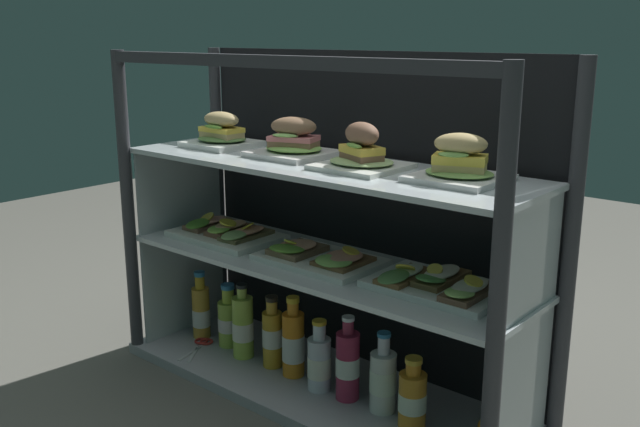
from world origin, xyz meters
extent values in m
cube|color=#58564F|center=(0.00, 0.00, -0.01)|extent=(6.00, 6.00, 0.02)
cube|color=#A1A1AA|center=(0.00, 0.00, 0.02)|extent=(1.27, 0.41, 0.03)
cylinder|color=#333338|center=(-0.62, -0.19, 0.48)|extent=(0.04, 0.04, 0.96)
cylinder|color=#333338|center=(0.62, -0.19, 0.48)|extent=(0.04, 0.04, 0.96)
cylinder|color=#333338|center=(-0.62, 0.19, 0.48)|extent=(0.04, 0.04, 0.96)
cylinder|color=#333338|center=(0.62, 0.19, 0.48)|extent=(0.04, 0.04, 0.96)
cube|color=#333338|center=(0.00, -0.19, 0.94)|extent=(1.24, 0.03, 0.03)
cube|color=black|center=(0.00, 0.20, 0.50)|extent=(1.20, 0.01, 0.93)
cube|color=silver|center=(-0.60, 0.00, 0.21)|extent=(0.01, 0.33, 0.35)
cube|color=silver|center=(0.60, 0.00, 0.21)|extent=(0.01, 0.33, 0.35)
cube|color=silver|center=(0.00, 0.00, 0.39)|extent=(1.22, 0.35, 0.01)
cube|color=silver|center=(-0.60, 0.00, 0.52)|extent=(0.01, 0.33, 0.26)
cube|color=silver|center=(0.60, 0.00, 0.52)|extent=(0.01, 0.33, 0.26)
cube|color=silver|center=(0.00, 0.00, 0.66)|extent=(1.22, 0.35, 0.01)
cube|color=white|center=(-0.41, 0.02, 0.68)|extent=(0.19, 0.19, 0.02)
ellipsoid|color=#588142|center=(-0.41, 0.02, 0.69)|extent=(0.16, 0.13, 0.02)
cube|color=tan|center=(-0.41, 0.02, 0.71)|extent=(0.13, 0.08, 0.02)
cube|color=yellow|center=(-0.41, 0.02, 0.72)|extent=(0.13, 0.08, 0.01)
ellipsoid|color=#679E38|center=(-0.41, -0.01, 0.73)|extent=(0.08, 0.03, 0.02)
ellipsoid|color=tan|center=(-0.41, 0.02, 0.75)|extent=(0.14, 0.08, 0.05)
cube|color=white|center=(-0.13, 0.03, 0.68)|extent=(0.21, 0.21, 0.02)
ellipsoid|color=#84BE53|center=(-0.13, 0.03, 0.69)|extent=(0.17, 0.14, 0.02)
cube|color=#946C4C|center=(-0.13, 0.03, 0.70)|extent=(0.15, 0.11, 0.02)
cube|color=#DF7677|center=(-0.13, 0.03, 0.72)|extent=(0.15, 0.12, 0.01)
ellipsoid|color=#92C966|center=(-0.13, 0.00, 0.73)|extent=(0.08, 0.05, 0.02)
ellipsoid|color=brown|center=(-0.13, 0.03, 0.75)|extent=(0.15, 0.12, 0.05)
cube|color=white|center=(0.13, 0.01, 0.68)|extent=(0.21, 0.21, 0.01)
ellipsoid|color=#9CBB73|center=(0.13, 0.01, 0.69)|extent=(0.17, 0.15, 0.01)
cube|color=#8D6148|center=(0.13, 0.01, 0.70)|extent=(0.13, 0.11, 0.02)
cube|color=yellow|center=(0.13, 0.01, 0.72)|extent=(0.13, 0.11, 0.02)
ellipsoid|color=#7DB548|center=(0.13, -0.03, 0.73)|extent=(0.07, 0.05, 0.02)
ellipsoid|color=brown|center=(0.13, 0.01, 0.76)|extent=(0.13, 0.11, 0.06)
cube|color=white|center=(0.40, 0.03, 0.68)|extent=(0.20, 0.20, 0.01)
ellipsoid|color=#729F4D|center=(0.40, 0.03, 0.69)|extent=(0.16, 0.14, 0.01)
cube|color=#DDBB75|center=(0.40, 0.03, 0.70)|extent=(0.14, 0.11, 0.02)
cube|color=yellow|center=(0.40, 0.03, 0.72)|extent=(0.14, 0.11, 0.02)
ellipsoid|color=#7CAF51|center=(0.40, 0.00, 0.74)|extent=(0.08, 0.05, 0.02)
ellipsoid|color=tan|center=(0.40, 0.03, 0.76)|extent=(0.14, 0.11, 0.05)
cube|color=white|center=(-0.37, -0.01, 0.40)|extent=(0.33, 0.22, 0.02)
cube|color=brown|center=(-0.46, 0.01, 0.42)|extent=(0.08, 0.16, 0.01)
ellipsoid|color=#54912E|center=(-0.46, -0.04, 0.43)|extent=(0.07, 0.08, 0.03)
ellipsoid|color=#EFA38F|center=(-0.46, 0.01, 0.43)|extent=(0.06, 0.13, 0.01)
cylinder|color=yellow|center=(-0.47, 0.00, 0.44)|extent=(0.06, 0.06, 0.03)
cube|color=brown|center=(-0.36, 0.00, 0.42)|extent=(0.08, 0.15, 0.02)
ellipsoid|color=#8FC64C|center=(-0.36, -0.04, 0.43)|extent=(0.08, 0.08, 0.02)
ellipsoid|color=#E0A882|center=(-0.36, 0.00, 0.44)|extent=(0.06, 0.12, 0.02)
cylinder|color=yellow|center=(-0.35, -0.02, 0.45)|extent=(0.07, 0.07, 0.02)
cube|color=brown|center=(-0.29, 0.00, 0.42)|extent=(0.08, 0.17, 0.01)
ellipsoid|color=#94BB6D|center=(-0.29, -0.05, 0.43)|extent=(0.07, 0.09, 0.02)
ellipsoid|color=#F4A280|center=(-0.29, 0.00, 0.43)|extent=(0.06, 0.13, 0.02)
cylinder|color=yellow|center=(-0.30, 0.01, 0.44)|extent=(0.06, 0.06, 0.03)
cube|color=white|center=(0.00, 0.00, 0.40)|extent=(0.33, 0.22, 0.02)
cube|color=brown|center=(-0.07, -0.01, 0.42)|extent=(0.11, 0.15, 0.02)
ellipsoid|color=#639A34|center=(-0.07, -0.05, 0.43)|extent=(0.12, 0.10, 0.02)
ellipsoid|color=#EFA886|center=(-0.07, -0.01, 0.43)|extent=(0.10, 0.12, 0.01)
cylinder|color=yellow|center=(-0.09, -0.03, 0.44)|extent=(0.04, 0.04, 0.02)
cube|color=brown|center=(0.08, 0.00, 0.41)|extent=(0.11, 0.15, 0.01)
ellipsoid|color=#93C95D|center=(0.08, -0.04, 0.43)|extent=(0.12, 0.10, 0.03)
ellipsoid|color=#E59479|center=(0.08, 0.00, 0.43)|extent=(0.10, 0.12, 0.02)
cylinder|color=yellow|center=(0.09, 0.02, 0.44)|extent=(0.06, 0.06, 0.02)
cube|color=white|center=(0.36, 0.02, 0.40)|extent=(0.33, 0.22, 0.02)
cube|color=brown|center=(0.28, 0.00, 0.42)|extent=(0.08, 0.17, 0.01)
ellipsoid|color=#568547|center=(0.28, -0.05, 0.43)|extent=(0.09, 0.10, 0.03)
ellipsoid|color=silver|center=(0.28, 0.00, 0.43)|extent=(0.06, 0.14, 0.02)
cylinder|color=yellow|center=(0.28, -0.01, 0.44)|extent=(0.06, 0.06, 0.03)
cube|color=brown|center=(0.36, 0.04, 0.42)|extent=(0.08, 0.17, 0.01)
ellipsoid|color=#579C4B|center=(0.36, -0.01, 0.43)|extent=(0.08, 0.09, 0.03)
ellipsoid|color=white|center=(0.36, 0.04, 0.43)|extent=(0.06, 0.13, 0.02)
cylinder|color=#EDD14A|center=(0.35, 0.02, 0.45)|extent=(0.05, 0.05, 0.02)
cube|color=brown|center=(0.46, 0.00, 0.42)|extent=(0.08, 0.17, 0.01)
ellipsoid|color=#A1D56A|center=(0.46, -0.05, 0.43)|extent=(0.09, 0.10, 0.02)
ellipsoid|color=silver|center=(0.46, 0.00, 0.43)|extent=(0.06, 0.14, 0.02)
cylinder|color=yellow|center=(0.47, 0.00, 0.45)|extent=(0.05, 0.05, 0.02)
cylinder|color=gold|center=(-0.50, -0.02, 0.12)|extent=(0.06, 0.06, 0.17)
cylinder|color=white|center=(-0.50, -0.02, 0.10)|extent=(0.06, 0.06, 0.06)
cylinder|color=gold|center=(-0.50, -0.02, 0.22)|extent=(0.03, 0.03, 0.04)
cylinder|color=teal|center=(-0.50, -0.02, 0.25)|extent=(0.04, 0.04, 0.01)
cylinder|color=#B2CA4C|center=(-0.38, 0.00, 0.11)|extent=(0.07, 0.07, 0.15)
cylinder|color=white|center=(-0.38, 0.00, 0.10)|extent=(0.07, 0.07, 0.04)
cylinder|color=#BED245|center=(-0.38, 0.00, 0.20)|extent=(0.04, 0.04, 0.05)
cylinder|color=teal|center=(-0.38, 0.00, 0.23)|extent=(0.04, 0.04, 0.01)
cylinder|color=#B4D14D|center=(-0.29, -0.03, 0.13)|extent=(0.06, 0.06, 0.19)
cylinder|color=white|center=(-0.29, -0.03, 0.12)|extent=(0.07, 0.07, 0.06)
cylinder|color=#B3C954|center=(-0.29, -0.03, 0.24)|extent=(0.03, 0.03, 0.03)
cylinder|color=black|center=(-0.29, -0.03, 0.26)|extent=(0.03, 0.03, 0.01)
cylinder|color=gold|center=(-0.17, -0.02, 0.12)|extent=(0.06, 0.06, 0.17)
cylinder|color=silver|center=(-0.17, -0.02, 0.13)|extent=(0.06, 0.06, 0.06)
cylinder|color=gold|center=(-0.17, -0.02, 0.22)|extent=(0.03, 0.03, 0.04)
cylinder|color=black|center=(-0.17, -0.02, 0.25)|extent=(0.04, 0.04, 0.01)
cylinder|color=orange|center=(-0.09, -0.02, 0.13)|extent=(0.06, 0.06, 0.19)
cylinder|color=silver|center=(-0.09, -0.02, 0.12)|extent=(0.07, 0.07, 0.08)
cylinder|color=orange|center=(-0.09, -0.02, 0.24)|extent=(0.03, 0.03, 0.04)
cylinder|color=gold|center=(-0.09, -0.02, 0.27)|extent=(0.04, 0.04, 0.02)
cylinder|color=silver|center=(0.03, -0.03, 0.11)|extent=(0.07, 0.07, 0.15)
cylinder|color=white|center=(0.03, -0.03, 0.10)|extent=(0.07, 0.07, 0.06)
cylinder|color=white|center=(0.03, -0.03, 0.21)|extent=(0.04, 0.04, 0.05)
cylinder|color=gold|center=(0.03, -0.03, 0.23)|extent=(0.04, 0.04, 0.01)
cylinder|color=#A02747|center=(0.12, -0.02, 0.13)|extent=(0.06, 0.06, 0.19)
cylinder|color=white|center=(0.12, -0.02, 0.13)|extent=(0.07, 0.07, 0.05)
cylinder|color=#992B49|center=(0.12, -0.02, 0.24)|extent=(0.03, 0.03, 0.04)
cylinder|color=silver|center=(0.12, -0.02, 0.27)|extent=(0.03, 0.03, 0.01)
cylinder|color=white|center=(0.23, -0.01, 0.11)|extent=(0.07, 0.07, 0.16)
cylinder|color=white|center=(0.23, -0.01, 0.12)|extent=(0.07, 0.07, 0.06)
cylinder|color=silver|center=(0.23, -0.01, 0.22)|extent=(0.03, 0.03, 0.05)
cylinder|color=teal|center=(0.23, -0.01, 0.25)|extent=(0.04, 0.04, 0.01)
cylinder|color=orange|center=(0.33, -0.03, 0.10)|extent=(0.07, 0.07, 0.14)
cylinder|color=silver|center=(0.33, -0.03, 0.10)|extent=(0.07, 0.07, 0.05)
cylinder|color=orange|center=(0.33, -0.03, 0.19)|extent=(0.04, 0.04, 0.03)
cylinder|color=gold|center=(0.33, -0.03, 0.21)|extent=(0.04, 0.04, 0.01)
cube|color=silver|center=(-0.41, -0.12, 0.03)|extent=(0.07, 0.10, 0.00)
torus|color=red|center=(-0.47, -0.05, 0.04)|extent=(0.06, 0.06, 0.01)
cube|color=silver|center=(-0.43, -0.13, 0.03)|extent=(0.04, 0.11, 0.00)
torus|color=red|center=(-0.45, -0.04, 0.04)|extent=(0.05, 0.05, 0.01)
cylinder|color=silver|center=(-0.44, -0.09, 0.04)|extent=(0.01, 0.01, 0.01)
camera|label=1|loc=(1.19, -1.41, 1.00)|focal=39.55mm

